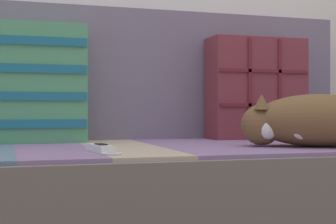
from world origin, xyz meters
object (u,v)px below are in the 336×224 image
object	(u,v)px
sleeping_cat	(309,121)
throw_pillow_striped	(25,83)
throw_pillow_quilted	(256,89)
game_remote_near	(101,148)
couch	(152,202)

from	to	relation	value
sleeping_cat	throw_pillow_striped	bearing A→B (deg)	150.91
throw_pillow_quilted	game_remote_near	xyz separation A→B (m)	(-0.66, -0.43, -0.18)
throw_pillow_quilted	throw_pillow_striped	bearing A→B (deg)	-179.97
throw_pillow_striped	sleeping_cat	bearing A→B (deg)	-29.09
couch	sleeping_cat	xyz separation A→B (m)	(0.41, -0.21, 0.25)
sleeping_cat	couch	bearing A→B (deg)	152.49
throw_pillow_quilted	throw_pillow_striped	distance (m)	0.83
couch	sleeping_cat	bearing A→B (deg)	-27.51
throw_pillow_quilted	sleeping_cat	world-z (taller)	throw_pillow_quilted
couch	sleeping_cat	world-z (taller)	sleeping_cat
sleeping_cat	game_remote_near	size ratio (longest dim) A/B	2.17
throw_pillow_striped	sleeping_cat	distance (m)	0.90
couch	throw_pillow_quilted	bearing A→B (deg)	25.33
couch	throw_pillow_striped	size ratio (longest dim) A/B	4.38
throw_pillow_quilted	game_remote_near	size ratio (longest dim) A/B	1.86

